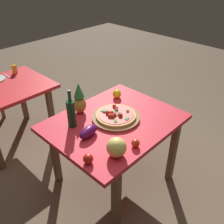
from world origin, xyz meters
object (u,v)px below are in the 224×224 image
at_px(background_table, 5,96).
at_px(pineapple_left, 79,100).
at_px(display_table, 114,129).
at_px(wine_bottle, 71,113).
at_px(pizza, 116,115).
at_px(pizza_board, 116,117).
at_px(drinking_glass_juice, 15,69).
at_px(bell_pepper, 117,94).
at_px(tomato_near_board, 135,143).
at_px(eggplant, 89,132).
at_px(melon, 116,147).
at_px(tomato_by_bottle, 88,159).
at_px(knife_utensil, 7,76).

height_order(background_table, pineapple_left, pineapple_left).
relative_size(display_table, pineapple_left, 3.80).
bearing_deg(wine_bottle, pizza, -29.86).
bearing_deg(pizza_board, pizza, 115.31).
relative_size(background_table, drinking_glass_juice, 9.49).
distance_m(pizza_board, bell_pepper, 0.40).
bearing_deg(tomato_near_board, eggplant, 114.35).
relative_size(background_table, pineapple_left, 3.28).
bearing_deg(pineapple_left, pizza, -63.86).
xyz_separation_m(bell_pepper, tomato_near_board, (-0.48, -0.65, -0.01)).
distance_m(background_table, pizza, 1.45).
bearing_deg(pizza, melon, -136.13).
height_order(wine_bottle, melon, wine_bottle).
relative_size(melon, tomato_by_bottle, 1.99).
xyz_separation_m(pizza_board, knife_utensil, (-0.26, 1.63, -0.01)).
height_order(pizza, tomato_near_board, pizza).
bearing_deg(tomato_by_bottle, background_table, 85.71).
height_order(pineapple_left, drinking_glass_juice, pineapple_left).
relative_size(display_table, tomato_near_board, 17.34).
xyz_separation_m(bell_pepper, tomato_by_bottle, (-0.86, -0.51, -0.01)).
bearing_deg(background_table, display_table, -73.56).
relative_size(display_table, knife_utensil, 6.62).
height_order(background_table, melon, melon).
distance_m(pizza, bell_pepper, 0.40).
relative_size(pineapple_left, eggplant, 1.57).
distance_m(pizza_board, tomato_near_board, 0.43).
xyz_separation_m(pineapple_left, bell_pepper, (0.46, -0.06, -0.10)).
height_order(wine_bottle, tomato_near_board, wine_bottle).
height_order(pizza, drinking_glass_juice, drinking_glass_juice).
bearing_deg(knife_utensil, background_table, -124.30).
xyz_separation_m(pizza, tomato_near_board, (-0.18, -0.39, -0.01)).
xyz_separation_m(wine_bottle, drinking_glass_juice, (0.21, 1.44, -0.08)).
xyz_separation_m(melon, tomato_by_bottle, (-0.20, 0.09, -0.04)).
xyz_separation_m(pizza, bell_pepper, (0.30, 0.26, 0.00)).
relative_size(wine_bottle, melon, 2.31).
xyz_separation_m(display_table, knife_utensil, (-0.23, 1.64, 0.10)).
bearing_deg(display_table, background_table, 106.44).
relative_size(tomato_by_bottle, tomato_near_board, 1.13).
relative_size(display_table, pizza_board, 2.65).
bearing_deg(display_table, tomato_by_bottle, -155.84).
height_order(pizza_board, drinking_glass_juice, drinking_glass_juice).
bearing_deg(wine_bottle, pineapple_left, 32.07).
bearing_deg(pizza, wine_bottle, 150.14).
distance_m(bell_pepper, eggplant, 0.71).
bearing_deg(tomato_by_bottle, bell_pepper, 30.77).
bearing_deg(pizza_board, knife_utensil, 99.13).
bearing_deg(tomato_near_board, tomato_by_bottle, 160.56).
xyz_separation_m(tomato_near_board, knife_utensil, (-0.08, 2.02, -0.03)).
distance_m(drinking_glass_juice, knife_utensil, 0.13).
height_order(eggplant, tomato_near_board, eggplant).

